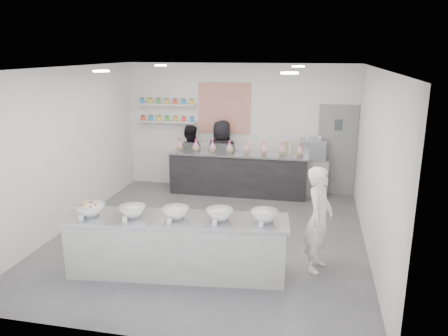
{
  "coord_description": "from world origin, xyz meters",
  "views": [
    {
      "loc": [
        1.78,
        -7.15,
        3.28
      ],
      "look_at": [
        0.19,
        0.4,
        1.19
      ],
      "focal_mm": 35.0,
      "sensor_mm": 36.0,
      "label": 1
    }
  ],
  "objects_px": {
    "prep_counter": "(177,246)",
    "staff_left": "(190,157)",
    "back_bar": "(238,174)",
    "staff_right": "(222,156)",
    "woman_prep": "(319,219)",
    "espresso_ledge": "(302,176)",
    "espresso_machine": "(313,149)"
  },
  "relations": [
    {
      "from": "espresso_machine",
      "to": "staff_right",
      "type": "distance_m",
      "value": 2.14
    },
    {
      "from": "prep_counter",
      "to": "back_bar",
      "type": "relative_size",
      "value": 1.03
    },
    {
      "from": "prep_counter",
      "to": "woman_prep",
      "type": "height_order",
      "value": "woman_prep"
    },
    {
      "from": "espresso_ledge",
      "to": "staff_right",
      "type": "xyz_separation_m",
      "value": [
        -1.91,
        -0.06,
        0.41
      ]
    },
    {
      "from": "staff_left",
      "to": "back_bar",
      "type": "bearing_deg",
      "value": 167.16
    },
    {
      "from": "back_bar",
      "to": "espresso_machine",
      "type": "bearing_deg",
      "value": 9.84
    },
    {
      "from": "back_bar",
      "to": "woman_prep",
      "type": "bearing_deg",
      "value": -61.49
    },
    {
      "from": "back_bar",
      "to": "woman_prep",
      "type": "relative_size",
      "value": 1.96
    },
    {
      "from": "espresso_ledge",
      "to": "espresso_machine",
      "type": "distance_m",
      "value": 0.69
    },
    {
      "from": "woman_prep",
      "to": "staff_left",
      "type": "height_order",
      "value": "woman_prep"
    },
    {
      "from": "woman_prep",
      "to": "espresso_machine",
      "type": "bearing_deg",
      "value": 18.19
    },
    {
      "from": "staff_left",
      "to": "staff_right",
      "type": "xyz_separation_m",
      "value": [
        0.8,
        0.0,
        0.07
      ]
    },
    {
      "from": "staff_left",
      "to": "staff_right",
      "type": "height_order",
      "value": "staff_right"
    },
    {
      "from": "prep_counter",
      "to": "back_bar",
      "type": "height_order",
      "value": "back_bar"
    },
    {
      "from": "espresso_ledge",
      "to": "staff_right",
      "type": "bearing_deg",
      "value": -178.26
    },
    {
      "from": "espresso_machine",
      "to": "espresso_ledge",
      "type": "bearing_deg",
      "value": 180.0
    },
    {
      "from": "prep_counter",
      "to": "staff_left",
      "type": "height_order",
      "value": "staff_left"
    },
    {
      "from": "espresso_machine",
      "to": "woman_prep",
      "type": "relative_size",
      "value": 0.35
    },
    {
      "from": "prep_counter",
      "to": "woman_prep",
      "type": "bearing_deg",
      "value": 9.83
    },
    {
      "from": "espresso_ledge",
      "to": "staff_right",
      "type": "relative_size",
      "value": 0.69
    },
    {
      "from": "espresso_ledge",
      "to": "prep_counter",
      "type": "bearing_deg",
      "value": -111.98
    },
    {
      "from": "woman_prep",
      "to": "staff_left",
      "type": "distance_m",
      "value": 4.7
    },
    {
      "from": "staff_left",
      "to": "espresso_ledge",
      "type": "bearing_deg",
      "value": 179.85
    },
    {
      "from": "woman_prep",
      "to": "back_bar",
      "type": "bearing_deg",
      "value": 44.9
    },
    {
      "from": "espresso_ledge",
      "to": "espresso_machine",
      "type": "height_order",
      "value": "espresso_machine"
    },
    {
      "from": "prep_counter",
      "to": "staff_right",
      "type": "bearing_deg",
      "value": 86.44
    },
    {
      "from": "staff_right",
      "to": "staff_left",
      "type": "bearing_deg",
      "value": 4.48
    },
    {
      "from": "staff_left",
      "to": "staff_right",
      "type": "bearing_deg",
      "value": 178.62
    },
    {
      "from": "prep_counter",
      "to": "staff_left",
      "type": "distance_m",
      "value": 4.29
    },
    {
      "from": "woman_prep",
      "to": "espresso_ledge",
      "type": "bearing_deg",
      "value": 21.6
    },
    {
      "from": "back_bar",
      "to": "espresso_machine",
      "type": "distance_m",
      "value": 1.82
    },
    {
      "from": "back_bar",
      "to": "espresso_ledge",
      "type": "relative_size",
      "value": 2.71
    }
  ]
}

